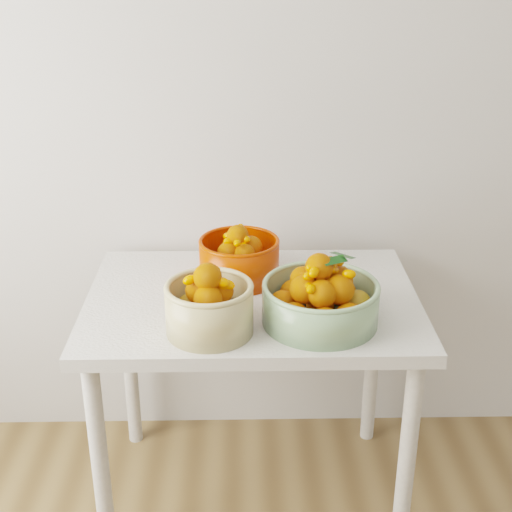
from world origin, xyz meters
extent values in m
cube|color=beige|center=(0.00, 2.00, 1.35)|extent=(4.00, 0.04, 2.70)
cube|color=silver|center=(-0.28, 1.60, 0.73)|extent=(1.00, 0.70, 0.04)
cylinder|color=silver|center=(-0.72, 1.31, 0.35)|extent=(0.05, 0.05, 0.71)
cylinder|color=silver|center=(0.16, 1.31, 0.35)|extent=(0.05, 0.05, 0.71)
cylinder|color=silver|center=(-0.72, 1.89, 0.35)|extent=(0.05, 0.05, 0.71)
cylinder|color=silver|center=(0.16, 1.89, 0.35)|extent=(0.05, 0.05, 0.71)
cylinder|color=tan|center=(-0.40, 1.39, 0.82)|extent=(0.28, 0.28, 0.14)
torus|color=tan|center=(-0.40, 1.39, 0.89)|extent=(0.28, 0.28, 0.02)
sphere|color=#D1660C|center=(-0.34, 1.39, 0.80)|extent=(0.08, 0.08, 0.08)
sphere|color=#D1660C|center=(-0.38, 1.45, 0.80)|extent=(0.08, 0.08, 0.08)
sphere|color=#D1660C|center=(-0.45, 1.42, 0.80)|extent=(0.09, 0.09, 0.09)
sphere|color=#D75400|center=(-0.45, 1.35, 0.80)|extent=(0.08, 0.08, 0.08)
sphere|color=#D75400|center=(-0.38, 1.33, 0.80)|extent=(0.07, 0.07, 0.07)
sphere|color=#D75400|center=(-0.40, 1.39, 0.80)|extent=(0.08, 0.08, 0.08)
sphere|color=#D75400|center=(-0.37, 1.41, 0.87)|extent=(0.07, 0.07, 0.07)
sphere|color=#D75400|center=(-0.43, 1.41, 0.87)|extent=(0.07, 0.07, 0.07)
sphere|color=#D75400|center=(-0.40, 1.36, 0.87)|extent=(0.08, 0.08, 0.08)
sphere|color=#D75400|center=(-0.40, 1.38, 0.92)|extent=(0.08, 0.08, 0.08)
ellipsoid|color=#FB6D00|center=(-0.35, 1.38, 0.90)|extent=(0.05, 0.03, 0.04)
ellipsoid|color=#FB6D00|center=(-0.36, 1.37, 0.91)|extent=(0.05, 0.04, 0.03)
ellipsoid|color=#FB6D00|center=(-0.40, 1.38, 0.90)|extent=(0.05, 0.05, 0.03)
ellipsoid|color=#FB6D00|center=(-0.36, 1.38, 0.89)|extent=(0.05, 0.04, 0.04)
ellipsoid|color=#FB6D00|center=(-0.45, 1.38, 0.91)|extent=(0.05, 0.04, 0.04)
ellipsoid|color=#FB6D00|center=(-0.38, 1.44, 0.91)|extent=(0.04, 0.05, 0.04)
ellipsoid|color=#FB6D00|center=(-0.41, 1.39, 0.90)|extent=(0.05, 0.04, 0.04)
cylinder|color=#8BB081|center=(-0.09, 1.44, 0.81)|extent=(0.37, 0.37, 0.11)
torus|color=#8BB081|center=(-0.09, 1.44, 0.86)|extent=(0.38, 0.38, 0.02)
sphere|color=#D1660C|center=(0.01, 1.44, 0.80)|extent=(0.08, 0.08, 0.08)
sphere|color=#D75400|center=(-0.02, 1.51, 0.80)|extent=(0.08, 0.08, 0.08)
sphere|color=#D75400|center=(-0.09, 1.54, 0.80)|extent=(0.08, 0.08, 0.08)
sphere|color=#D75400|center=(-0.16, 1.51, 0.80)|extent=(0.08, 0.08, 0.08)
sphere|color=#D75400|center=(-0.20, 1.44, 0.80)|extent=(0.08, 0.08, 0.08)
sphere|color=#D75400|center=(-0.17, 1.37, 0.80)|extent=(0.08, 0.08, 0.08)
sphere|color=#D75400|center=(-0.09, 1.33, 0.80)|extent=(0.09, 0.09, 0.09)
sphere|color=#D75400|center=(-0.02, 1.36, 0.80)|extent=(0.08, 0.08, 0.08)
sphere|color=#D75400|center=(-0.09, 1.44, 0.80)|extent=(0.08, 0.08, 0.08)
sphere|color=#D75400|center=(-0.04, 1.46, 0.87)|extent=(0.08, 0.08, 0.08)
sphere|color=#D75400|center=(-0.09, 1.49, 0.87)|extent=(0.08, 0.08, 0.08)
sphere|color=#D75400|center=(-0.14, 1.47, 0.87)|extent=(0.07, 0.07, 0.07)
sphere|color=#D75400|center=(-0.14, 1.41, 0.87)|extent=(0.08, 0.08, 0.08)
sphere|color=#D75400|center=(-0.10, 1.38, 0.87)|extent=(0.08, 0.08, 0.08)
sphere|color=#D75400|center=(-0.05, 1.40, 0.87)|extent=(0.08, 0.08, 0.08)
sphere|color=#D75400|center=(-0.10, 1.44, 0.92)|extent=(0.08, 0.08, 0.08)
ellipsoid|color=#FB6D00|center=(-0.12, 1.39, 0.93)|extent=(0.05, 0.05, 0.03)
ellipsoid|color=#FB6D00|center=(-0.13, 1.36, 0.89)|extent=(0.04, 0.05, 0.04)
ellipsoid|color=#FB6D00|center=(-0.08, 1.50, 0.89)|extent=(0.04, 0.04, 0.03)
ellipsoid|color=#FB6D00|center=(-0.12, 1.42, 0.92)|extent=(0.05, 0.05, 0.04)
ellipsoid|color=#FB6D00|center=(-0.11, 1.45, 0.90)|extent=(0.05, 0.04, 0.04)
ellipsoid|color=#FB6D00|center=(-0.07, 1.44, 0.92)|extent=(0.05, 0.04, 0.04)
ellipsoid|color=#FB6D00|center=(-0.05, 1.45, 0.93)|extent=(0.05, 0.04, 0.04)
ellipsoid|color=#FB6D00|center=(-0.08, 1.44, 0.90)|extent=(0.05, 0.04, 0.04)
ellipsoid|color=#FB6D00|center=(-0.08, 1.43, 0.89)|extent=(0.05, 0.04, 0.03)
ellipsoid|color=#FB6D00|center=(-0.07, 1.43, 0.91)|extent=(0.05, 0.04, 0.04)
ellipsoid|color=#FB6D00|center=(-0.07, 1.47, 0.92)|extent=(0.04, 0.05, 0.03)
ellipsoid|color=#FB6D00|center=(-0.13, 1.40, 0.91)|extent=(0.05, 0.05, 0.04)
ellipsoid|color=#FB6D00|center=(-0.06, 1.45, 0.91)|extent=(0.05, 0.04, 0.04)
ellipsoid|color=#FB6D00|center=(-0.02, 1.41, 0.91)|extent=(0.04, 0.04, 0.03)
ellipsoid|color=#FB6D00|center=(-0.13, 1.39, 0.89)|extent=(0.05, 0.05, 0.03)
cylinder|color=#C42600|center=(-0.32, 1.72, 0.82)|extent=(0.26, 0.26, 0.13)
torus|color=#C42600|center=(-0.32, 1.72, 0.88)|extent=(0.26, 0.26, 0.01)
sphere|color=#D1660C|center=(-0.24, 1.72, 0.80)|extent=(0.07, 0.07, 0.07)
sphere|color=#D1660C|center=(-0.28, 1.79, 0.80)|extent=(0.07, 0.07, 0.07)
sphere|color=#D75400|center=(-0.36, 1.78, 0.80)|extent=(0.07, 0.07, 0.07)
sphere|color=#D75400|center=(-0.39, 1.73, 0.80)|extent=(0.07, 0.07, 0.07)
sphere|color=#D75400|center=(-0.35, 1.66, 0.80)|extent=(0.07, 0.07, 0.07)
sphere|color=#D75400|center=(-0.28, 1.66, 0.80)|extent=(0.08, 0.08, 0.08)
sphere|color=#D75400|center=(-0.32, 1.72, 0.80)|extent=(0.07, 0.07, 0.07)
sphere|color=#D75400|center=(-0.28, 1.74, 0.85)|extent=(0.07, 0.07, 0.07)
sphere|color=#D75400|center=(-0.34, 1.76, 0.85)|extent=(0.07, 0.07, 0.07)
sphere|color=#D75400|center=(-0.35, 1.70, 0.85)|extent=(0.07, 0.07, 0.07)
sphere|color=#D75400|center=(-0.30, 1.68, 0.85)|extent=(0.07, 0.07, 0.07)
sphere|color=#D75400|center=(-0.32, 1.73, 0.90)|extent=(0.07, 0.07, 0.07)
ellipsoid|color=#FB6D00|center=(-0.32, 1.72, 0.88)|extent=(0.04, 0.04, 0.03)
ellipsoid|color=#FB6D00|center=(-0.34, 1.73, 0.90)|extent=(0.04, 0.03, 0.04)
ellipsoid|color=#FB6D00|center=(-0.35, 1.71, 0.89)|extent=(0.04, 0.04, 0.03)
ellipsoid|color=#FB6D00|center=(-0.30, 1.70, 0.87)|extent=(0.04, 0.04, 0.02)
ellipsoid|color=#FB6D00|center=(-0.32, 1.72, 0.88)|extent=(0.04, 0.04, 0.03)
ellipsoid|color=#FB6D00|center=(-0.35, 1.76, 0.88)|extent=(0.04, 0.05, 0.04)
ellipsoid|color=#FB6D00|center=(-0.30, 1.71, 0.89)|extent=(0.04, 0.04, 0.03)
ellipsoid|color=#FB6D00|center=(-0.31, 1.78, 0.91)|extent=(0.03, 0.04, 0.03)
ellipsoid|color=#FB6D00|center=(-0.31, 1.73, 0.90)|extent=(0.05, 0.04, 0.03)
ellipsoid|color=#FB6D00|center=(-0.33, 1.72, 0.90)|extent=(0.04, 0.04, 0.04)
ellipsoid|color=#FB6D00|center=(-0.32, 1.66, 0.90)|extent=(0.03, 0.04, 0.03)
camera|label=1|loc=(-0.30, -0.32, 1.73)|focal=50.00mm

